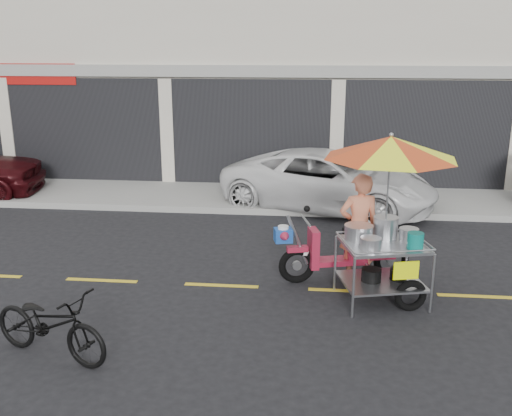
# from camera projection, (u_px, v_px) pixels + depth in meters

# --- Properties ---
(ground) EXTENTS (90.00, 90.00, 0.00)m
(ground) POSITION_uv_depth(u_px,v_px,m) (346.00, 291.00, 9.01)
(ground) COLOR black
(sidewalk) EXTENTS (45.00, 3.00, 0.15)m
(sidewalk) POSITION_uv_depth(u_px,v_px,m) (336.00, 197.00, 14.24)
(sidewalk) COLOR gray
(sidewalk) RESTS_ON ground
(shophouse_block) EXTENTS (36.00, 8.11, 10.40)m
(shophouse_block) POSITION_uv_depth(u_px,v_px,m) (427.00, 28.00, 17.68)
(shophouse_block) COLOR beige
(shophouse_block) RESTS_ON ground
(centerline) EXTENTS (42.00, 0.10, 0.01)m
(centerline) POSITION_uv_depth(u_px,v_px,m) (346.00, 291.00, 9.01)
(centerline) COLOR gold
(centerline) RESTS_ON ground
(white_pickup) EXTENTS (5.42, 3.75, 1.38)m
(white_pickup) POSITION_uv_depth(u_px,v_px,m) (329.00, 181.00, 13.33)
(white_pickup) COLOR white
(white_pickup) RESTS_ON ground
(near_bicycle) EXTENTS (1.82, 1.13, 0.90)m
(near_bicycle) POSITION_uv_depth(u_px,v_px,m) (50.00, 324.00, 6.98)
(near_bicycle) COLOR black
(near_bicycle) RESTS_ON ground
(food_vendor_rig) EXTENTS (2.88, 2.36, 2.56)m
(food_vendor_rig) POSITION_uv_depth(u_px,v_px,m) (376.00, 193.00, 8.56)
(food_vendor_rig) COLOR black
(food_vendor_rig) RESTS_ON ground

